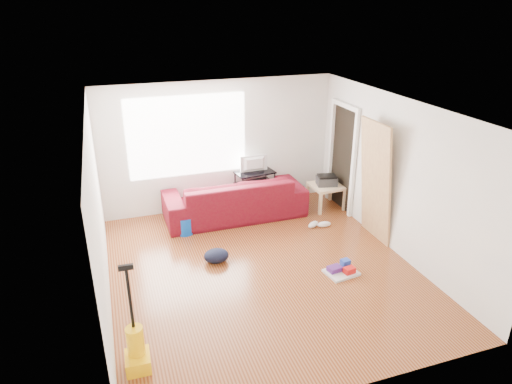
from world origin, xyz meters
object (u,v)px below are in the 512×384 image
object	(u,v)px
tv_stand	(255,189)
side_table	(326,188)
sofa	(235,216)
cleaning_tray	(342,270)
backpack	(217,262)
bucket	(185,233)
vacuum	(136,349)

from	to	relation	value
tv_stand	side_table	bearing A→B (deg)	-27.24
sofa	cleaning_tray	xyz separation A→B (m)	(0.98, -2.43, 0.05)
backpack	bucket	bearing A→B (deg)	106.21
sofa	cleaning_tray	world-z (taller)	sofa
side_table	sofa	bearing A→B (deg)	173.93
bucket	cleaning_tray	xyz separation A→B (m)	(2.01, -2.04, 0.05)
side_table	tv_stand	bearing A→B (deg)	160.74
cleaning_tray	bucket	bearing A→B (deg)	134.63
tv_stand	bucket	distance (m)	1.71
sofa	cleaning_tray	size ratio (longest dim) A/B	5.12
tv_stand	backpack	xyz separation A→B (m)	(-1.24, -1.77, -0.38)
sofa	bucket	distance (m)	1.10
backpack	vacuum	bearing A→B (deg)	-124.63
sofa	side_table	world-z (taller)	side_table
cleaning_tray	side_table	bearing A→B (deg)	69.39
tv_stand	backpack	world-z (taller)	tv_stand
tv_stand	side_table	world-z (taller)	tv_stand
sofa	backpack	bearing A→B (deg)	63.68
side_table	vacuum	bearing A→B (deg)	-141.01
bucket	tv_stand	bearing A→B (deg)	23.23
tv_stand	cleaning_tray	distance (m)	2.76
sofa	backpack	distance (m)	1.68
side_table	backpack	world-z (taller)	side_table
vacuum	backpack	bearing A→B (deg)	55.67
sofa	vacuum	world-z (taller)	vacuum
sofa	side_table	xyz separation A→B (m)	(1.82, -0.19, 0.40)
sofa	cleaning_tray	distance (m)	2.62
sofa	vacuum	size ratio (longest dim) A/B	2.01
tv_stand	backpack	distance (m)	2.20
tv_stand	sofa	bearing A→B (deg)	-159.30
side_table	vacuum	size ratio (longest dim) A/B	0.47
sofa	side_table	distance (m)	1.87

